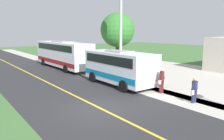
{
  "coord_description": "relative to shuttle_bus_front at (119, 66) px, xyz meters",
  "views": [
    {
      "loc": [
        6.8,
        10.4,
        4.36
      ],
      "look_at": [
        -3.5,
        -3.53,
        1.4
      ],
      "focal_mm": 35.94,
      "sensor_mm": 36.0,
      "label": 1
    }
  ],
  "objects": [
    {
      "name": "road_centre_line",
      "position": [
        4.55,
        3.95,
        -1.56
      ],
      "size": [
        0.16,
        100.0,
        0.0
      ],
      "primitive_type": "cube",
      "color": "gold",
      "rests_on": "ground"
    },
    {
      "name": "pedestrian_with_bags",
      "position": [
        -0.72,
        6.59,
        -0.73
      ],
      "size": [
        0.72,
        0.34,
        1.59
      ],
      "color": "#1E2347",
      "rests_on": "ground"
    },
    {
      "name": "sidewalk",
      "position": [
        -0.65,
        3.95,
        -1.57
      ],
      "size": [
        2.4,
        100.0,
        0.01
      ],
      "primitive_type": "cube",
      "color": "#B2ADA3",
      "rests_on": "ground"
    },
    {
      "name": "ground_plane",
      "position": [
        4.55,
        3.95,
        -1.57
      ],
      "size": [
        120.0,
        120.0,
        0.0
      ],
      "primitive_type": "plane",
      "color": "#3D6633"
    },
    {
      "name": "road_surface",
      "position": [
        4.55,
        3.95,
        -1.57
      ],
      "size": [
        8.0,
        100.0,
        0.01
      ],
      "primitive_type": "cube",
      "color": "#28282B",
      "rests_on": "ground"
    },
    {
      "name": "shuttle_bus_front",
      "position": [
        0.0,
        0.0,
        0.0
      ],
      "size": [
        2.74,
        6.96,
        2.85
      ],
      "color": "silver",
      "rests_on": "ground"
    },
    {
      "name": "street_light_pole",
      "position": [
        -0.34,
        -0.39,
        3.07
      ],
      "size": [
        1.97,
        0.24,
        8.46
      ],
      "color": "#9E9EA3",
      "rests_on": "ground"
    },
    {
      "name": "pedestrian_waiting",
      "position": [
        -0.81,
        3.88,
        -0.58
      ],
      "size": [
        0.72,
        0.34,
        1.82
      ],
      "color": "#4C1919",
      "rests_on": "ground"
    },
    {
      "name": "tree_curbside",
      "position": [
        -2.85,
        -3.91,
        2.95
      ],
      "size": [
        3.47,
        3.47,
        6.28
      ],
      "color": "#4C3826",
      "rests_on": "ground"
    },
    {
      "name": "transit_bus_rear",
      "position": [
        0.04,
        -11.06,
        0.21
      ],
      "size": [
        2.67,
        11.18,
        3.24
      ],
      "color": "white",
      "rests_on": "ground"
    }
  ]
}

